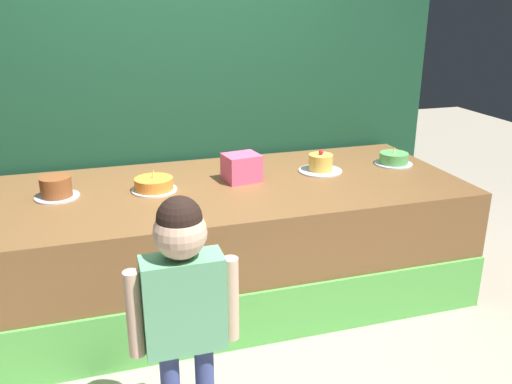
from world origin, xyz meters
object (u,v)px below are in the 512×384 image
at_px(child_figure, 183,295).
at_px(cake_far_left, 56,188).
at_px(cake_center_left, 154,185).
at_px(pink_box, 242,168).
at_px(cake_center_right, 321,164).
at_px(cake_far_right, 394,159).

xyz_separation_m(child_figure, cake_far_left, (-0.53, 1.35, 0.06)).
height_order(cake_far_left, cake_center_left, cake_center_left).
bearing_deg(pink_box, cake_center_left, -176.62).
xyz_separation_m(cake_far_left, cake_center_left, (0.58, -0.05, -0.02)).
bearing_deg(cake_center_right, pink_box, -176.94).
relative_size(cake_far_left, cake_center_right, 0.87).
height_order(cake_far_left, cake_center_right, cake_center_right).
distance_m(cake_center_left, cake_far_right, 1.73).
bearing_deg(cake_far_left, cake_far_right, 0.57).
height_order(cake_far_left, cake_far_right, same).
xyz_separation_m(cake_center_left, cake_far_right, (1.73, 0.07, -0.00)).
xyz_separation_m(pink_box, cake_far_right, (1.15, 0.04, -0.05)).
bearing_deg(pink_box, cake_far_left, 179.37).
height_order(child_figure, cake_far_right, child_figure).
bearing_deg(cake_center_right, cake_center_left, -176.78).
bearing_deg(cake_center_left, cake_far_left, 175.37).
relative_size(child_figure, cake_far_right, 4.40).
height_order(cake_center_left, cake_center_right, cake_center_right).
distance_m(cake_far_left, cake_far_right, 2.31).
distance_m(cake_center_right, cake_far_right, 0.58).
distance_m(child_figure, cake_center_right, 1.82).
bearing_deg(cake_far_right, pink_box, -178.23).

